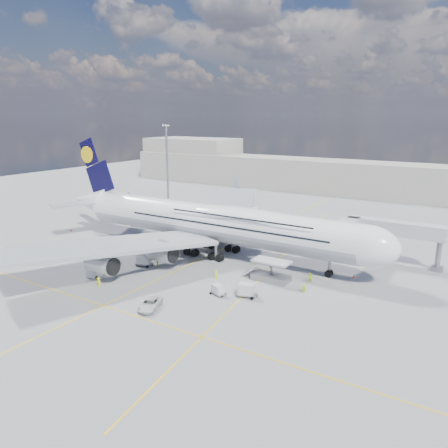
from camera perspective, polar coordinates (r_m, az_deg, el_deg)
The scene contains 31 objects.
ground at distance 83.37m, azimuth -5.36°, elevation -5.71°, with size 300.00×300.00×0.00m, color gray.
taxi_line_main at distance 83.37m, azimuth -5.36°, elevation -5.70°, with size 0.25×220.00×0.01m, color #E1B90B.
taxi_line_cross at distance 69.73m, azimuth -15.50°, elevation -10.24°, with size 120.00×0.25×0.01m, color #E1B90B.
taxi_line_diag at distance 84.55m, azimuth 6.42°, elevation -5.44°, with size 0.25×100.00×0.01m, color #E1B90B.
airliner at distance 89.06m, azimuth -1.44°, elevation 0.26°, with size 77.26×79.15×23.71m.
jet_bridge at distance 87.67m, azimuth 19.05°, elevation -0.76°, with size 18.80×12.10×8.50m.
cargo_loader at distance 76.95m, azimuth 6.04°, elevation -6.44°, with size 8.53×3.20×3.67m.
light_mast at distance 139.42m, azimuth -7.44°, elevation 7.79°, with size 3.00×0.70×25.50m.
terminal at distance 165.80m, azimuth 14.94°, elevation 5.91°, with size 180.00×16.00×12.00m, color #B2AD9E.
hangar at distance 201.42m, azimuth -4.10°, elevation 8.56°, with size 40.00×22.00×18.00m, color #B2AD9E.
dolly_row_a at distance 92.60m, azimuth -16.00°, elevation -3.42°, with size 3.50×1.99×2.16m.
dolly_row_b at distance 91.09m, azimuth -17.21°, elevation -4.32°, with size 3.60×2.55×0.48m.
dolly_row_c at distance 85.19m, azimuth -10.40°, elevation -4.62°, with size 3.74×2.64×2.14m.
dolly_back at distance 89.16m, azimuth -14.56°, elevation -4.09°, with size 3.26×2.15×1.91m.
dolly_nose_far at distance 70.03m, azimuth 2.95°, elevation -8.59°, with size 3.70×2.57×2.13m.
dolly_nose_near at distance 70.73m, azimuth -0.80°, elevation -8.55°, with size 2.98×2.28×1.68m.
baggage_tug at distance 81.17m, azimuth -16.46°, elevation -6.15°, with size 3.29×1.82×1.96m.
catering_truck_inner at distance 103.27m, azimuth -1.64°, elevation -0.75°, with size 6.48×3.50×3.66m.
catering_truck_outer at distance 122.68m, azimuth 2.80°, elevation 1.81°, with size 8.04×4.10×4.58m.
service_van at distance 66.91m, azimuth -9.66°, elevation -10.27°, with size 2.49×5.40×1.50m, color silver.
crew_nose at distance 72.64m, azimuth 10.41°, elevation -8.22°, with size 0.61×0.40×1.68m, color #C1E017.
crew_loader at distance 76.88m, azimuth 11.18°, elevation -6.93°, with size 0.89×0.69×1.83m, color #ABE317.
crew_wing at distance 84.58m, azimuth -8.68°, elevation -4.95°, with size 0.92×0.38×1.57m, color #C7DA17.
crew_van at distance 77.44m, azimuth -1.06°, elevation -6.57°, with size 0.80×0.52×1.64m, color #E5FF1A.
crew_tug at distance 76.78m, azimuth -16.08°, elevation -7.31°, with size 1.09×0.63×1.69m, color #F1FF1A.
cone_nose at distance 81.41m, azimuth 16.60°, elevation -6.52°, with size 0.50×0.50×0.63m.
cone_wing_left_inner at distance 109.38m, azimuth -0.25°, elevation -0.69°, with size 0.44×0.44×0.56m.
cone_wing_left_outer at distance 109.73m, azimuth 0.46°, elevation -0.65°, with size 0.44×0.44×0.56m.
cone_wing_right_inner at distance 87.36m, azimuth -15.35°, elevation -5.04°, with size 0.45×0.45×0.58m.
cone_wing_right_outer at distance 78.70m, azimuth -15.95°, elevation -7.24°, with size 0.40×0.40×0.51m.
cone_tail at distance 115.21m, azimuth -19.36°, elevation -0.72°, with size 0.50×0.50×0.63m.
Camera 1 is at (47.92, -62.18, 28.06)m, focal length 35.00 mm.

